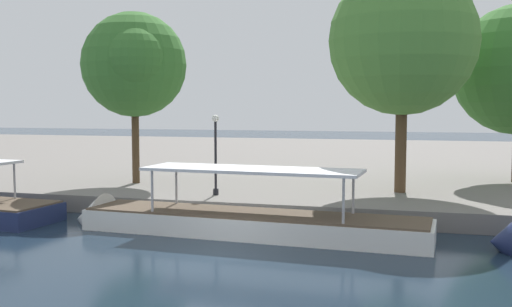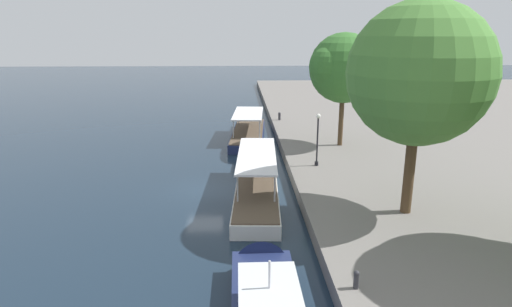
# 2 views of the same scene
# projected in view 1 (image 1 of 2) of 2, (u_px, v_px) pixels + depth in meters

# --- Properties ---
(ground_plane) EXTENTS (220.00, 220.00, 0.00)m
(ground_plane) POSITION_uv_depth(u_px,v_px,m) (207.00, 256.00, 19.83)
(ground_plane) COLOR #192838
(dock_promenade) EXTENTS (120.00, 55.00, 0.83)m
(dock_promenade) POSITION_uv_depth(u_px,v_px,m) (340.00, 160.00, 52.02)
(dock_promenade) COLOR slate
(dock_promenade) RESTS_ON ground_plane
(tour_boat_1) EXTENTS (15.24, 3.38, 3.71)m
(tour_boat_1) POSITION_uv_depth(u_px,v_px,m) (230.00, 226.00, 23.39)
(tour_boat_1) COLOR silver
(tour_boat_1) RESTS_ON ground_plane
(lamp_post) EXTENTS (0.34, 0.34, 3.87)m
(lamp_post) POSITION_uv_depth(u_px,v_px,m) (216.00, 151.00, 28.07)
(lamp_post) COLOR black
(lamp_post) RESTS_ON dock_promenade
(tree_1) EXTENTS (5.79, 5.93, 9.50)m
(tree_1) POSITION_uv_depth(u_px,v_px,m) (133.00, 64.00, 31.94)
(tree_1) COLOR #4C3823
(tree_1) RESTS_ON dock_promenade
(tree_3) EXTENTS (7.29, 7.29, 11.12)m
(tree_3) POSITION_uv_depth(u_px,v_px,m) (405.00, 42.00, 28.69)
(tree_3) COLOR #4C3823
(tree_3) RESTS_ON dock_promenade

